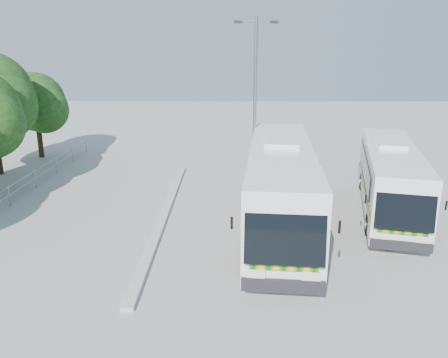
{
  "coord_description": "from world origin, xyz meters",
  "views": [
    {
      "loc": [
        0.61,
        -17.0,
        7.24
      ],
      "look_at": [
        0.45,
        2.1,
        1.66
      ],
      "focal_mm": 35.0,
      "sensor_mm": 36.0,
      "label": 1
    }
  ],
  "objects_px": {
    "coach_adjacent": "(390,176)",
    "lamppost": "(255,99)",
    "coach_main": "(280,183)",
    "tree_far_e": "(36,102)"
  },
  "relations": [
    {
      "from": "coach_adjacent",
      "to": "lamppost",
      "type": "distance_m",
      "value": 7.59
    },
    {
      "from": "coach_main",
      "to": "lamppost",
      "type": "xyz_separation_m",
      "value": [
        -0.83,
        4.93,
        3.03
      ]
    },
    {
      "from": "coach_main",
      "to": "lamppost",
      "type": "distance_m",
      "value": 5.84
    },
    {
      "from": "coach_main",
      "to": "coach_adjacent",
      "type": "bearing_deg",
      "value": 26.1
    },
    {
      "from": "tree_far_e",
      "to": "coach_main",
      "type": "xyz_separation_m",
      "value": [
        15.46,
        -12.65,
        -1.99
      ]
    },
    {
      "from": "tree_far_e",
      "to": "coach_adjacent",
      "type": "distance_m",
      "value": 23.48
    },
    {
      "from": "tree_far_e",
      "to": "coach_main",
      "type": "relative_size",
      "value": 0.47
    },
    {
      "from": "coach_main",
      "to": "lamppost",
      "type": "height_order",
      "value": "lamppost"
    },
    {
      "from": "coach_main",
      "to": "lamppost",
      "type": "bearing_deg",
      "value": 104.91
    },
    {
      "from": "tree_far_e",
      "to": "coach_main",
      "type": "bearing_deg",
      "value": -39.29
    }
  ]
}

